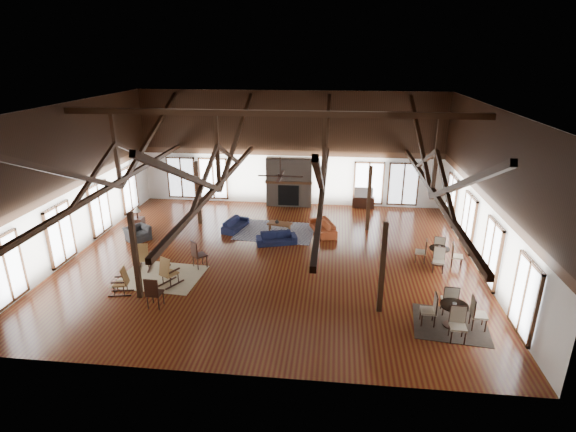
# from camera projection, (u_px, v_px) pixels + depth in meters

# --- Properties ---
(floor) EXTENTS (16.00, 16.00, 0.00)m
(floor) POSITION_uv_depth(u_px,v_px,m) (272.00, 258.00, 18.12)
(floor) COLOR #603414
(floor) RESTS_ON ground
(ceiling) EXTENTS (16.00, 14.00, 0.02)m
(ceiling) POSITION_uv_depth(u_px,v_px,m) (269.00, 106.00, 16.05)
(ceiling) COLOR black
(ceiling) RESTS_ON wall_back
(wall_back) EXTENTS (16.00, 0.02, 6.00)m
(wall_back) POSITION_uv_depth(u_px,v_px,m) (290.00, 149.00, 23.62)
(wall_back) COLOR silver
(wall_back) RESTS_ON floor
(wall_front) EXTENTS (16.00, 0.02, 6.00)m
(wall_front) POSITION_uv_depth(u_px,v_px,m) (228.00, 271.00, 10.56)
(wall_front) COLOR silver
(wall_front) RESTS_ON floor
(wall_left) EXTENTS (0.02, 14.00, 6.00)m
(wall_left) POSITION_uv_depth(u_px,v_px,m) (72.00, 181.00, 17.90)
(wall_left) COLOR silver
(wall_left) RESTS_ON floor
(wall_right) EXTENTS (0.02, 14.00, 6.00)m
(wall_right) POSITION_uv_depth(u_px,v_px,m) (489.00, 193.00, 16.27)
(wall_right) COLOR silver
(wall_right) RESTS_ON floor
(roof_truss) EXTENTS (15.60, 14.07, 3.14)m
(roof_truss) POSITION_uv_depth(u_px,v_px,m) (270.00, 160.00, 16.73)
(roof_truss) COLOR black
(roof_truss) RESTS_ON wall_back
(post_grid) EXTENTS (8.16, 7.16, 3.05)m
(post_grid) POSITION_uv_depth(u_px,v_px,m) (271.00, 223.00, 17.60)
(post_grid) COLOR black
(post_grid) RESTS_ON floor
(fireplace) EXTENTS (2.50, 0.69, 2.60)m
(fireplace) POSITION_uv_depth(u_px,v_px,m) (289.00, 182.00, 23.90)
(fireplace) COLOR #6A5D50
(fireplace) RESTS_ON floor
(ceiling_fan) EXTENTS (1.60, 1.60, 0.75)m
(ceiling_fan) POSITION_uv_depth(u_px,v_px,m) (280.00, 175.00, 15.85)
(ceiling_fan) COLOR black
(ceiling_fan) RESTS_ON roof_truss
(sofa_navy_front) EXTENTS (1.84, 1.15, 0.50)m
(sofa_navy_front) POSITION_uv_depth(u_px,v_px,m) (277.00, 238.00, 19.39)
(sofa_navy_front) COLOR #151A3B
(sofa_navy_front) RESTS_ON floor
(sofa_navy_left) EXTENTS (1.78, 1.05, 0.49)m
(sofa_navy_left) POSITION_uv_depth(u_px,v_px,m) (235.00, 224.00, 20.98)
(sofa_navy_left) COLOR #151A3A
(sofa_navy_left) RESTS_ON floor
(sofa_orange) EXTENTS (2.07, 1.36, 0.56)m
(sofa_orange) POSITION_uv_depth(u_px,v_px,m) (323.00, 227.00, 20.55)
(sofa_orange) COLOR #983E1D
(sofa_orange) RESTS_ON floor
(coffee_table) EXTENTS (1.19, 0.80, 0.42)m
(coffee_table) POSITION_uv_depth(u_px,v_px,m) (280.00, 224.00, 20.67)
(coffee_table) COLOR brown
(coffee_table) RESTS_ON floor
(vase) EXTENTS (0.25, 0.25, 0.20)m
(vase) POSITION_uv_depth(u_px,v_px,m) (277.00, 221.00, 20.58)
(vase) COLOR #B2B2B2
(vase) RESTS_ON coffee_table
(armchair) EXTENTS (1.24, 1.27, 0.62)m
(armchair) POSITION_uv_depth(u_px,v_px,m) (138.00, 233.00, 19.74)
(armchair) COLOR #292A2C
(armchair) RESTS_ON floor
(side_table_lamp) EXTENTS (0.48, 0.48, 1.24)m
(side_table_lamp) POSITION_uv_depth(u_px,v_px,m) (138.00, 222.00, 20.68)
(side_table_lamp) COLOR black
(side_table_lamp) RESTS_ON floor
(rocking_chair_a) EXTENTS (0.62, 0.93, 1.10)m
(rocking_chair_a) POSITION_uv_depth(u_px,v_px,m) (143.00, 257.00, 16.99)
(rocking_chair_a) COLOR brown
(rocking_chair_a) RESTS_ON floor
(rocking_chair_b) EXTENTS (0.80, 0.96, 1.09)m
(rocking_chair_b) POSITION_uv_depth(u_px,v_px,m) (168.00, 272.00, 15.86)
(rocking_chair_b) COLOR brown
(rocking_chair_b) RESTS_ON floor
(rocking_chair_c) EXTENTS (0.83, 0.53, 0.99)m
(rocking_chair_c) POSITION_uv_depth(u_px,v_px,m) (122.00, 282.00, 15.31)
(rocking_chair_c) COLOR brown
(rocking_chair_c) RESTS_ON floor
(side_chair_a) EXTENTS (0.66, 0.66, 1.11)m
(side_chair_a) POSITION_uv_depth(u_px,v_px,m) (197.00, 252.00, 17.09)
(side_chair_a) COLOR black
(side_chair_a) RESTS_ON floor
(side_chair_b) EXTENTS (0.49, 0.49, 1.10)m
(side_chair_b) POSITION_uv_depth(u_px,v_px,m) (153.00, 291.00, 14.37)
(side_chair_b) COLOR black
(side_chair_b) RESTS_ON floor
(cafe_table_near) EXTENTS (1.95, 1.95, 1.01)m
(cafe_table_near) POSITION_uv_depth(u_px,v_px,m) (454.00, 311.00, 13.48)
(cafe_table_near) COLOR black
(cafe_table_near) RESTS_ON floor
(cafe_table_far) EXTENTS (1.84, 1.84, 0.94)m
(cafe_table_far) POSITION_uv_depth(u_px,v_px,m) (439.00, 253.00, 17.47)
(cafe_table_far) COLOR black
(cafe_table_far) RESTS_ON floor
(cup_near) EXTENTS (0.14, 0.14, 0.09)m
(cup_near) POSITION_uv_depth(u_px,v_px,m) (455.00, 304.00, 13.36)
(cup_near) COLOR #B2B2B2
(cup_near) RESTS_ON cafe_table_near
(cup_far) EXTENTS (0.16, 0.16, 0.10)m
(cup_far) POSITION_uv_depth(u_px,v_px,m) (439.00, 248.00, 17.33)
(cup_far) COLOR #B2B2B2
(cup_far) RESTS_ON cafe_table_far
(tv_console) EXTENTS (1.14, 0.43, 0.57)m
(tv_console) POSITION_uv_depth(u_px,v_px,m) (363.00, 202.00, 23.92)
(tv_console) COLOR black
(tv_console) RESTS_ON floor
(television) EXTENTS (0.97, 0.15, 0.56)m
(television) POSITION_uv_depth(u_px,v_px,m) (364.00, 192.00, 23.72)
(television) COLOR #B2B2B2
(television) RESTS_ON tv_console
(rug_tan) EXTENTS (3.09, 2.52, 0.01)m
(rug_tan) POSITION_uv_depth(u_px,v_px,m) (161.00, 276.00, 16.63)
(rug_tan) COLOR tan
(rug_tan) RESTS_ON floor
(rug_navy) EXTENTS (3.68, 2.87, 0.01)m
(rug_navy) POSITION_uv_depth(u_px,v_px,m) (275.00, 231.00, 20.78)
(rug_navy) COLOR #171D41
(rug_navy) RESTS_ON floor
(rug_dark) EXTENTS (2.40, 2.23, 0.01)m
(rug_dark) POSITION_uv_depth(u_px,v_px,m) (450.00, 324.00, 13.72)
(rug_dark) COLOR black
(rug_dark) RESTS_ON floor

